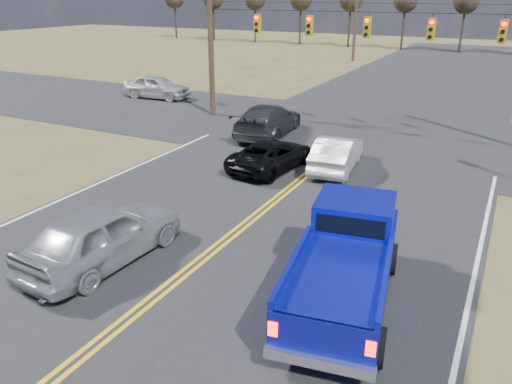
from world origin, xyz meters
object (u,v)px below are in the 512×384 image
at_px(black_suv, 272,155).
at_px(dgrey_car_queue, 268,120).
at_px(pickup_truck, 345,262).
at_px(white_car_queue, 337,153).
at_px(silver_suv, 102,235).
at_px(cross_car_west, 157,87).

height_order(black_suv, dgrey_car_queue, dgrey_car_queue).
relative_size(pickup_truck, white_car_queue, 1.38).
xyz_separation_m(pickup_truck, dgrey_car_queue, (-8.17, 12.52, -0.24)).
bearing_deg(silver_suv, white_car_queue, -103.33).
bearing_deg(white_car_queue, dgrey_car_queue, -42.19).
height_order(black_suv, cross_car_west, cross_car_west).
xyz_separation_m(pickup_truck, silver_suv, (-6.39, -1.26, -0.21)).
relative_size(pickup_truck, dgrey_car_queue, 1.09).
distance_m(white_car_queue, cross_car_west, 18.04).
relative_size(pickup_truck, silver_suv, 1.22).
height_order(white_car_queue, cross_car_west, cross_car_west).
xyz_separation_m(black_suv, dgrey_car_queue, (-2.49, 4.69, 0.18)).
bearing_deg(cross_car_west, silver_suv, -149.36).
xyz_separation_m(silver_suv, white_car_queue, (3.13, 10.29, -0.12)).
bearing_deg(dgrey_car_queue, silver_suv, 91.72).
height_order(pickup_truck, black_suv, pickup_truck).
bearing_deg(white_car_queue, cross_car_west, -34.86).
bearing_deg(dgrey_car_queue, black_suv, 112.31).
bearing_deg(cross_car_west, pickup_truck, -136.03).
xyz_separation_m(silver_suv, dgrey_car_queue, (-1.78, 13.78, -0.03)).
distance_m(black_suv, dgrey_car_queue, 5.31).
height_order(silver_suv, cross_car_west, silver_suv).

